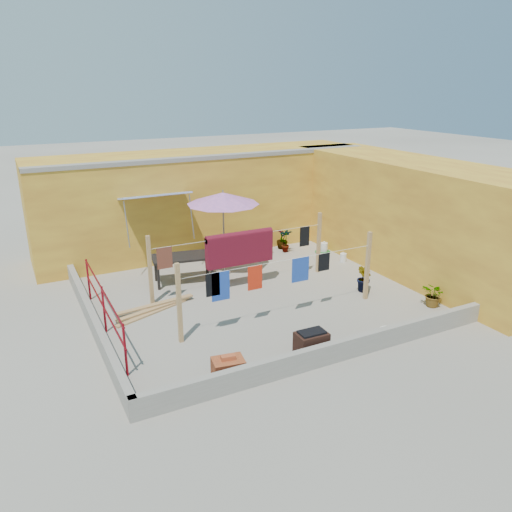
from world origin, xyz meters
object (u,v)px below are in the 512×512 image
at_px(brick_stack, 228,369).
at_px(white_basin, 389,331).
at_px(water_jug_a, 343,258).
at_px(green_hose, 323,251).
at_px(brazier, 311,344).
at_px(plant_back_a, 261,245).
at_px(water_jug_b, 324,248).
at_px(outdoor_table, 183,258).
at_px(patio_umbrella, 223,199).

distance_m(brick_stack, white_basin, 3.95).
relative_size(water_jug_a, green_hose, 0.61).
height_order(water_jug_a, green_hose, water_jug_a).
bearing_deg(brazier, plant_back_a, 71.49).
distance_m(white_basin, green_hose, 5.70).
relative_size(water_jug_b, plant_back_a, 0.53).
relative_size(brick_stack, plant_back_a, 0.93).
bearing_deg(plant_back_a, brick_stack, -122.51).
bearing_deg(outdoor_table, water_jug_b, 4.58).
distance_m(patio_umbrella, water_jug_a, 4.31).
bearing_deg(outdoor_table, patio_umbrella, 7.41).
height_order(brick_stack, plant_back_a, plant_back_a).
distance_m(brazier, plant_back_a, 6.43).
height_order(outdoor_table, water_jug_a, outdoor_table).
bearing_deg(brick_stack, white_basin, 0.68).
relative_size(brick_stack, water_jug_b, 1.75).
xyz_separation_m(brazier, water_jug_b, (4.04, 5.42, -0.12)).
distance_m(water_jug_a, water_jug_b, 1.05).
bearing_deg(brazier, brick_stack, -180.00).
relative_size(white_basin, green_hose, 0.91).
height_order(brick_stack, water_jug_a, brick_stack).
xyz_separation_m(brazier, white_basin, (2.11, 0.05, -0.24)).
xyz_separation_m(patio_umbrella, outdoor_table, (-1.31, -0.17, -1.51)).
height_order(brick_stack, white_basin, brick_stack).
distance_m(brazier, water_jug_b, 6.76).
distance_m(brazier, green_hose, 6.75).
distance_m(outdoor_table, green_hose, 5.02).
xyz_separation_m(brick_stack, water_jug_a, (5.89, 4.37, -0.08)).
bearing_deg(patio_umbrella, brick_stack, -112.99).
bearing_deg(patio_umbrella, brazier, -93.94).
height_order(white_basin, plant_back_a, plant_back_a).
xyz_separation_m(brazier, plant_back_a, (2.04, 6.10, 0.07)).
height_order(outdoor_table, water_jug_b, outdoor_table).
bearing_deg(brazier, water_jug_a, 47.26).
xyz_separation_m(white_basin, water_jug_a, (1.94, 4.33, 0.09)).
bearing_deg(outdoor_table, brazier, -79.20).
bearing_deg(outdoor_table, white_basin, -58.36).
relative_size(outdoor_table, green_hose, 3.54).
relative_size(brazier, white_basin, 1.40).
height_order(water_jug_b, plant_back_a, plant_back_a).
height_order(patio_umbrella, white_basin, patio_umbrella).
height_order(patio_umbrella, brick_stack, patio_umbrella).
bearing_deg(water_jug_a, brazier, -132.74).
bearing_deg(brick_stack, brazier, 0.00).
height_order(patio_umbrella, plant_back_a, patio_umbrella).
height_order(patio_umbrella, green_hose, patio_umbrella).
distance_m(brick_stack, green_hose, 7.98).
xyz_separation_m(patio_umbrella, brick_stack, (-2.20, -5.19, -2.00)).
relative_size(brazier, plant_back_a, 0.93).
bearing_deg(brick_stack, green_hose, 42.87).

